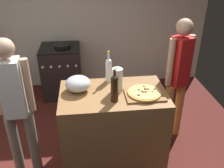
{
  "coord_description": "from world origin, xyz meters",
  "views": [
    {
      "loc": [
        -0.04,
        -1.54,
        2.27
      ],
      "look_at": [
        0.24,
        0.82,
        0.99
      ],
      "focal_mm": 39.95,
      "sensor_mm": 36.0,
      "label": 1
    }
  ],
  "objects_px": {
    "stove": "(62,71)",
    "paper_towel_roll": "(117,80)",
    "mixing_bowl": "(78,84)",
    "wine_bottle_amber": "(109,69)",
    "wine_bottle_green": "(115,87)",
    "person_in_red": "(178,75)",
    "person_in_stripes": "(16,104)",
    "pizza": "(144,93)"
  },
  "relations": [
    {
      "from": "mixing_bowl",
      "to": "wine_bottle_amber",
      "type": "xyz_separation_m",
      "value": [
        0.35,
        0.18,
        0.07
      ]
    },
    {
      "from": "mixing_bowl",
      "to": "person_in_red",
      "type": "height_order",
      "value": "person_in_red"
    },
    {
      "from": "paper_towel_roll",
      "to": "stove",
      "type": "xyz_separation_m",
      "value": [
        -0.72,
        1.67,
        -0.63
      ]
    },
    {
      "from": "mixing_bowl",
      "to": "stove",
      "type": "distance_m",
      "value": 1.73
    },
    {
      "from": "wine_bottle_green",
      "to": "person_in_stripes",
      "type": "distance_m",
      "value": 1.01
    },
    {
      "from": "mixing_bowl",
      "to": "wine_bottle_green",
      "type": "xyz_separation_m",
      "value": [
        0.36,
        -0.25,
        0.07
      ]
    },
    {
      "from": "wine_bottle_amber",
      "to": "wine_bottle_green",
      "type": "height_order",
      "value": "wine_bottle_amber"
    },
    {
      "from": "wine_bottle_amber",
      "to": "person_in_stripes",
      "type": "bearing_deg",
      "value": -160.87
    },
    {
      "from": "wine_bottle_green",
      "to": "person_in_red",
      "type": "bearing_deg",
      "value": 31.17
    },
    {
      "from": "paper_towel_roll",
      "to": "wine_bottle_green",
      "type": "bearing_deg",
      "value": -105.69
    },
    {
      "from": "stove",
      "to": "paper_towel_roll",
      "type": "bearing_deg",
      "value": -66.49
    },
    {
      "from": "person_in_stripes",
      "to": "pizza",
      "type": "bearing_deg",
      "value": -1.05
    },
    {
      "from": "mixing_bowl",
      "to": "stove",
      "type": "relative_size",
      "value": 0.3
    },
    {
      "from": "mixing_bowl",
      "to": "person_in_stripes",
      "type": "relative_size",
      "value": 0.17
    },
    {
      "from": "stove",
      "to": "person_in_red",
      "type": "distance_m",
      "value": 2.08
    },
    {
      "from": "pizza",
      "to": "wine_bottle_amber",
      "type": "relative_size",
      "value": 0.95
    },
    {
      "from": "mixing_bowl",
      "to": "wine_bottle_amber",
      "type": "bearing_deg",
      "value": 28.01
    },
    {
      "from": "stove",
      "to": "pizza",
      "type": "bearing_deg",
      "value": -60.76
    },
    {
      "from": "wine_bottle_green",
      "to": "paper_towel_roll",
      "type": "bearing_deg",
      "value": 74.31
    },
    {
      "from": "paper_towel_roll",
      "to": "stove",
      "type": "distance_m",
      "value": 1.92
    },
    {
      "from": "mixing_bowl",
      "to": "person_in_red",
      "type": "bearing_deg",
      "value": 12.23
    },
    {
      "from": "person_in_red",
      "to": "mixing_bowl",
      "type": "bearing_deg",
      "value": -167.77
    },
    {
      "from": "person_in_red",
      "to": "pizza",
      "type": "bearing_deg",
      "value": -140.08
    },
    {
      "from": "wine_bottle_green",
      "to": "stove",
      "type": "bearing_deg",
      "value": 110.0
    },
    {
      "from": "mixing_bowl",
      "to": "wine_bottle_green",
      "type": "bearing_deg",
      "value": -34.89
    },
    {
      "from": "person_in_stripes",
      "to": "stove",
      "type": "bearing_deg",
      "value": 79.95
    },
    {
      "from": "pizza",
      "to": "person_in_red",
      "type": "height_order",
      "value": "person_in_red"
    },
    {
      "from": "pizza",
      "to": "person_in_red",
      "type": "bearing_deg",
      "value": 39.92
    },
    {
      "from": "mixing_bowl",
      "to": "stove",
      "type": "xyz_separation_m",
      "value": [
        -0.31,
        1.6,
        -0.58
      ]
    },
    {
      "from": "pizza",
      "to": "paper_towel_roll",
      "type": "height_order",
      "value": "paper_towel_roll"
    },
    {
      "from": "wine_bottle_green",
      "to": "person_in_stripes",
      "type": "height_order",
      "value": "person_in_stripes"
    },
    {
      "from": "paper_towel_roll",
      "to": "wine_bottle_amber",
      "type": "relative_size",
      "value": 0.74
    },
    {
      "from": "mixing_bowl",
      "to": "paper_towel_roll",
      "type": "relative_size",
      "value": 1.0
    },
    {
      "from": "wine_bottle_amber",
      "to": "person_in_stripes",
      "type": "xyz_separation_m",
      "value": [
        -0.97,
        -0.34,
        -0.18
      ]
    },
    {
      "from": "wine_bottle_green",
      "to": "mixing_bowl",
      "type": "bearing_deg",
      "value": 145.11
    },
    {
      "from": "wine_bottle_green",
      "to": "stove",
      "type": "distance_m",
      "value": 2.07
    },
    {
      "from": "paper_towel_roll",
      "to": "mixing_bowl",
      "type": "bearing_deg",
      "value": 170.83
    },
    {
      "from": "pizza",
      "to": "wine_bottle_amber",
      "type": "xyz_separation_m",
      "value": [
        -0.33,
        0.36,
        0.12
      ]
    },
    {
      "from": "pizza",
      "to": "stove",
      "type": "bearing_deg",
      "value": 119.24
    },
    {
      "from": "pizza",
      "to": "stove",
      "type": "distance_m",
      "value": 2.1
    },
    {
      "from": "stove",
      "to": "person_in_stripes",
      "type": "height_order",
      "value": "person_in_stripes"
    },
    {
      "from": "wine_bottle_amber",
      "to": "wine_bottle_green",
      "type": "distance_m",
      "value": 0.43
    }
  ]
}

